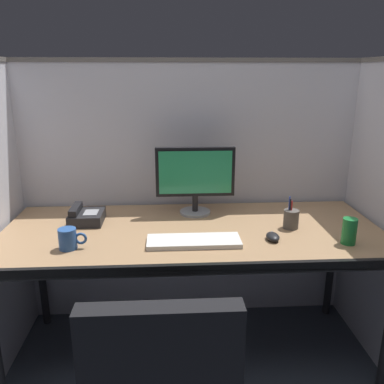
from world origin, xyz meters
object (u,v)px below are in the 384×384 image
Objects in this scene: desk at (193,239)px; pen_cup at (291,219)px; soda_can at (349,231)px; coffee_mug at (68,239)px; monitor_center at (195,176)px; keyboard_main at (194,241)px; desk_phone at (86,216)px; computer_mouse at (273,237)px.

pen_cup is (0.50, -0.00, 0.10)m from desk.
pen_cup is at bearing 135.47° from soda_can.
pen_cup is (1.06, 0.19, 0.00)m from coffee_mug.
monitor_center reaches higher than keyboard_main.
desk is 4.42× the size of monitor_center.
pen_cup is (1.05, -0.14, 0.02)m from desk_phone.
soda_can reaches higher than coffee_mug.
keyboard_main is at bearing -94.69° from monitor_center.
pen_cup reaches higher than keyboard_main.
desk_phone is 1.17× the size of pen_cup.
computer_mouse is at bearing -49.14° from monitor_center.
keyboard_main is at bearing -162.06° from pen_cup.
keyboard_main is at bearing 2.32° from coffee_mug.
computer_mouse is 0.79× the size of soda_can.
soda_can is (0.68, -0.45, -0.15)m from monitor_center.
monitor_center is 0.55m from pen_cup.
coffee_mug is at bearing -143.96° from monitor_center.
keyboard_main is 4.48× the size of computer_mouse.
soda_can is at bearing -33.76° from monitor_center.
coffee_mug is 0.77× the size of pen_cup.
desk_phone is (0.01, 0.33, -0.01)m from coffee_mug.
desk is at bearing -14.27° from desk_phone.
desk is 0.18m from keyboard_main.
desk is 0.40m from computer_mouse.
pen_cup is at bearing 48.49° from computer_mouse.
monitor_center is 3.41× the size of coffee_mug.
monitor_center reaches higher than coffee_mug.
coffee_mug reaches higher than computer_mouse.
monitor_center reaches higher than pen_cup.
monitor_center is at bearing 130.86° from computer_mouse.
pen_cup is at bearing -27.85° from monitor_center.
keyboard_main is 0.63m from desk_phone.
pen_cup reaches higher than computer_mouse.
soda_can reaches higher than keyboard_main.
keyboard_main is 0.71m from soda_can.
pen_cup is at bearing 9.89° from coffee_mug.
pen_cup reaches higher than coffee_mug.
desk is 0.36m from monitor_center.
coffee_mug is at bearing -92.12° from desk_phone.
coffee_mug is 0.33m from desk_phone.
coffee_mug reaches higher than desk.
pen_cup is at bearing -0.21° from desk.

